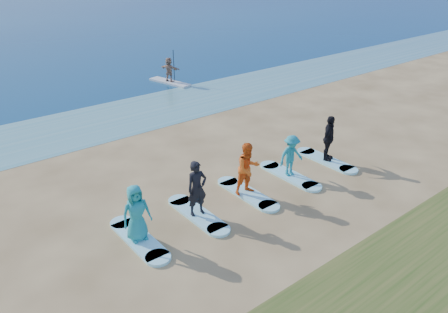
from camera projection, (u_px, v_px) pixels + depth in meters
ground at (230, 224)px, 13.15m from camera, size 600.00×600.00×0.00m
shallow_water at (89, 125)px, 20.55m from camera, size 600.00×600.00×0.00m
paddleboard at (170, 82)px, 26.92m from camera, size 1.33×3.08×0.12m
paddleboarder at (169, 70)px, 26.58m from camera, size 0.87×1.43×1.47m
surfboard_0 at (139, 239)px, 12.38m from camera, size 0.70×2.20×0.09m
student_0 at (136, 213)px, 11.99m from camera, size 0.87×0.61×1.68m
surfboard_1 at (198, 215)px, 13.53m from camera, size 0.70×2.20×0.09m
student_1 at (197, 188)px, 13.13m from camera, size 0.69×0.50×1.77m
surfboard_2 at (247, 194)px, 14.69m from camera, size 0.70×2.20×0.09m
student_2 at (248, 169)px, 14.28m from camera, size 0.94×0.77×1.80m
surfboard_3 at (290, 176)px, 15.85m from camera, size 0.70×2.20×0.09m
student_3 at (291, 156)px, 15.50m from camera, size 1.05×0.68×1.53m
surfboard_4 at (326, 160)px, 17.00m from camera, size 0.70×2.20×0.09m
student_4 at (329, 138)px, 16.60m from camera, size 1.13×0.83×1.78m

